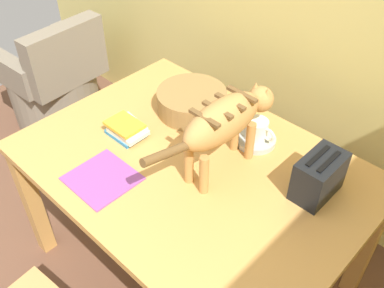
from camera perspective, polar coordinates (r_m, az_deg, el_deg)
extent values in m
cube|color=tan|center=(1.77, 0.00, -2.88)|extent=(1.39, 1.00, 0.03)
cube|color=#BE8947|center=(1.80, 0.00, -4.08)|extent=(1.31, 0.92, 0.07)
cube|color=tan|center=(2.25, -20.28, -7.25)|extent=(0.07, 0.07, 0.69)
cube|color=tan|center=(2.59, -3.43, 3.10)|extent=(0.07, 0.07, 0.69)
cube|color=tan|center=(2.11, 22.04, -12.12)|extent=(0.07, 0.07, 0.69)
ellipsoid|color=#C08848|center=(1.58, 4.01, 3.11)|extent=(0.15, 0.38, 0.16)
cube|color=brown|center=(1.48, 1.66, 3.45)|extent=(0.14, 0.02, 0.01)
cube|color=brown|center=(1.52, 3.40, 4.54)|extent=(0.14, 0.02, 0.01)
cube|color=brown|center=(1.56, 5.05, 5.57)|extent=(0.14, 0.02, 0.01)
cube|color=brown|center=(1.61, 6.62, 6.53)|extent=(0.14, 0.02, 0.01)
cylinder|color=#C08848|center=(1.77, 5.70, 1.57)|extent=(0.04, 0.04, 0.17)
cylinder|color=#C08848|center=(1.74, 7.67, 0.41)|extent=(0.04, 0.04, 0.17)
cylinder|color=#C08848|center=(1.62, -0.43, -2.69)|extent=(0.04, 0.04, 0.17)
cylinder|color=#C08848|center=(1.58, 1.59, -4.07)|extent=(0.04, 0.04, 0.17)
sphere|color=#C08848|center=(1.74, 9.01, 5.86)|extent=(0.11, 0.11, 0.11)
cone|color=#C08848|center=(1.72, 8.40, 7.48)|extent=(0.04, 0.04, 0.04)
cone|color=#C08848|center=(1.70, 9.94, 6.69)|extent=(0.04, 0.04, 0.04)
cylinder|color=brown|center=(1.41, -3.53, -1.32)|extent=(0.04, 0.20, 0.08)
cylinder|color=#B3B9B7|center=(1.86, 8.35, 0.59)|extent=(0.17, 0.17, 0.03)
cylinder|color=white|center=(1.83, 8.52, 1.93)|extent=(0.10, 0.10, 0.09)
torus|color=white|center=(1.80, 10.03, 1.20)|extent=(0.06, 0.01, 0.06)
cube|color=#99489D|center=(1.72, -11.75, -4.46)|extent=(0.25, 0.24, 0.01)
cube|color=#3081C2|center=(1.90, -8.72, 1.41)|extent=(0.16, 0.12, 0.02)
cube|color=silver|center=(1.88, -8.43, 1.70)|extent=(0.16, 0.12, 0.02)
cube|color=silver|center=(1.88, -8.55, 2.36)|extent=(0.17, 0.13, 0.01)
cube|color=yellow|center=(1.87, -8.90, 2.55)|extent=(0.16, 0.12, 0.01)
cylinder|color=olive|center=(1.99, -0.02, 5.65)|extent=(0.32, 0.32, 0.10)
cylinder|color=#43331C|center=(1.99, -0.02, 5.77)|extent=(0.26, 0.26, 0.09)
cube|color=black|center=(1.64, 16.37, -4.12)|extent=(0.12, 0.20, 0.17)
cube|color=black|center=(1.59, 16.29, -1.51)|extent=(0.02, 0.14, 0.01)
cube|color=black|center=(1.58, 17.63, -2.24)|extent=(0.02, 0.14, 0.01)
cylinder|color=gray|center=(3.23, -17.53, 6.24)|extent=(0.60, 0.60, 0.38)
cube|color=gray|center=(2.86, -16.26, 10.98)|extent=(0.15, 0.55, 0.40)
cube|color=gray|center=(2.99, -22.48, 8.57)|extent=(0.43, 0.12, 0.20)
cube|color=gray|center=(3.20, -14.95, 12.55)|extent=(0.43, 0.12, 0.20)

